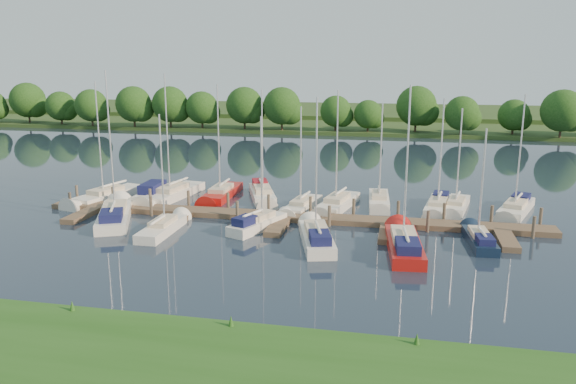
% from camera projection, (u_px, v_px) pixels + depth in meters
% --- Properties ---
extents(ground, '(260.00, 260.00, 0.00)m').
position_uv_depth(ground, '(261.00, 252.00, 36.59)').
color(ground, '#1A2335').
rests_on(ground, ground).
extents(near_bank, '(90.00, 10.00, 0.50)m').
position_uv_depth(near_bank, '(155.00, 381.00, 21.27)').
color(near_bank, '#204D16').
rests_on(near_bank, ground).
extents(dock, '(40.00, 6.00, 0.40)m').
position_uv_depth(dock, '(284.00, 219.00, 43.51)').
color(dock, brown).
rests_on(dock, ground).
extents(mooring_pilings, '(38.24, 2.84, 2.00)m').
position_uv_depth(mooring_pilings, '(287.00, 210.00, 44.50)').
color(mooring_pilings, '#473D33').
rests_on(mooring_pilings, ground).
extents(far_shore, '(180.00, 30.00, 0.60)m').
position_uv_depth(far_shore, '(358.00, 125.00, 108.05)').
color(far_shore, '#233C17').
rests_on(far_shore, ground).
extents(distant_hill, '(220.00, 40.00, 1.40)m').
position_uv_depth(distant_hill, '(367.00, 112.00, 131.80)').
color(distant_hill, '#375023').
rests_on(distant_hill, ground).
extents(treeline, '(145.42, 9.15, 8.21)m').
position_uv_depth(treeline, '(342.00, 111.00, 95.62)').
color(treeline, '#38281C').
rests_on(treeline, ground).
extents(sailboat_n_0, '(3.75, 8.60, 10.89)m').
position_uv_depth(sailboat_n_0, '(106.00, 197.00, 50.25)').
color(sailboat_n_0, silver).
rests_on(sailboat_n_0, ground).
extents(motorboat, '(2.02, 6.56, 1.88)m').
position_uv_depth(motorboat, '(152.00, 195.00, 50.47)').
color(motorboat, silver).
rests_on(motorboat, ground).
extents(sailboat_n_2, '(3.25, 9.15, 11.57)m').
position_uv_depth(sailboat_n_2, '(172.00, 195.00, 50.91)').
color(sailboat_n_2, silver).
rests_on(sailboat_n_2, ground).
extents(sailboat_n_3, '(2.06, 8.30, 10.59)m').
position_uv_depth(sailboat_n_3, '(221.00, 195.00, 51.10)').
color(sailboat_n_3, '#A1120E').
rests_on(sailboat_n_3, ground).
extents(sailboat_n_4, '(4.07, 7.87, 10.23)m').
position_uv_depth(sailboat_n_4, '(262.00, 195.00, 50.75)').
color(sailboat_n_4, silver).
rests_on(sailboat_n_4, ground).
extents(sailboat_n_5, '(2.49, 7.07, 8.94)m').
position_uv_depth(sailboat_n_5, '(301.00, 207.00, 46.90)').
color(sailboat_n_5, silver).
rests_on(sailboat_n_5, ground).
extents(sailboat_n_6, '(3.20, 8.10, 10.31)m').
position_uv_depth(sailboat_n_6, '(337.00, 205.00, 47.35)').
color(sailboat_n_6, silver).
rests_on(sailboat_n_6, ground).
extents(sailboat_n_7, '(2.08, 7.10, 9.10)m').
position_uv_depth(sailboat_n_7, '(379.00, 201.00, 48.75)').
color(sailboat_n_7, silver).
rests_on(sailboat_n_7, ground).
extents(sailboat_n_8, '(2.73, 7.66, 9.59)m').
position_uv_depth(sailboat_n_8, '(438.00, 206.00, 46.90)').
color(sailboat_n_8, silver).
rests_on(sailboat_n_8, ground).
extents(sailboat_n_9, '(2.73, 6.95, 8.79)m').
position_uv_depth(sailboat_n_9, '(456.00, 207.00, 46.98)').
color(sailboat_n_9, silver).
rests_on(sailboat_n_9, ground).
extents(sailboat_n_10, '(4.05, 7.84, 10.02)m').
position_uv_depth(sailboat_n_10, '(516.00, 209.00, 45.99)').
color(sailboat_n_10, silver).
rests_on(sailboat_n_10, ground).
extents(sailboat_s_0, '(5.29, 9.19, 11.96)m').
position_uv_depth(sailboat_s_0, '(115.00, 216.00, 43.81)').
color(sailboat_s_0, silver).
rests_on(sailboat_s_0, ground).
extents(sailboat_s_1, '(1.72, 6.87, 8.88)m').
position_uv_depth(sailboat_s_1, '(164.00, 228.00, 40.81)').
color(sailboat_s_1, silver).
rests_on(sailboat_s_1, ground).
extents(sailboat_s_2, '(3.49, 6.52, 8.74)m').
position_uv_depth(sailboat_s_2, '(259.00, 224.00, 41.54)').
color(sailboat_s_2, silver).
rests_on(sailboat_s_2, ground).
extents(sailboat_s_3, '(3.57, 7.98, 10.33)m').
position_uv_depth(sailboat_s_3, '(316.00, 238.00, 38.22)').
color(sailboat_s_3, silver).
rests_on(sailboat_s_3, ground).
extents(sailboat_s_4, '(2.76, 8.72, 11.15)m').
position_uv_depth(sailboat_s_4, '(404.00, 245.00, 36.79)').
color(sailboat_s_4, '#A1120E').
rests_on(sailboat_s_4, ground).
extents(sailboat_s_5, '(1.94, 6.36, 8.16)m').
position_uv_depth(sailboat_s_5, '(479.00, 240.00, 38.09)').
color(sailboat_s_5, black).
rests_on(sailboat_s_5, ground).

